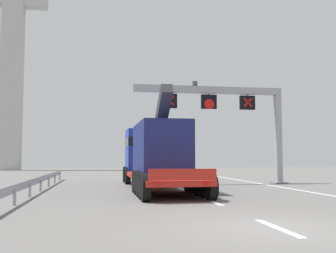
# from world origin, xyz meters

# --- Properties ---
(ground) EXTENTS (112.00, 112.00, 0.00)m
(ground) POSITION_xyz_m (0.00, 0.00, 0.00)
(ground) COLOR slate
(lane_markings) EXTENTS (0.20, 62.03, 0.01)m
(lane_markings) POSITION_xyz_m (0.13, 23.71, 0.01)
(lane_markings) COLOR silver
(lane_markings) RESTS_ON ground
(edge_line_right) EXTENTS (0.20, 63.00, 0.01)m
(edge_line_right) POSITION_xyz_m (6.20, 12.00, 0.01)
(edge_line_right) COLOR silver
(edge_line_right) RESTS_ON ground
(overhead_lane_gantry) EXTENTS (10.31, 0.90, 6.75)m
(overhead_lane_gantry) POSITION_xyz_m (4.11, 15.81, 5.15)
(overhead_lane_gantry) COLOR #9EA0A5
(overhead_lane_gantry) RESTS_ON ground
(heavy_haul_truck_red) EXTENTS (3.11, 14.08, 5.30)m
(heavy_haul_truck_red) POSITION_xyz_m (-1.23, 13.70, 1.99)
(heavy_haul_truck_red) COLOR red
(heavy_haul_truck_red) RESTS_ON ground
(guardrail_left) EXTENTS (0.13, 25.10, 0.76)m
(guardrail_left) POSITION_xyz_m (-7.40, 10.55, 0.56)
(guardrail_left) COLOR #999EA3
(guardrail_left) RESTS_ON ground
(bridge_pylon_distant) EXTENTS (9.00, 2.00, 37.61)m
(bridge_pylon_distant) POSITION_xyz_m (-16.59, 47.05, 19.20)
(bridge_pylon_distant) COLOR #B7B7B2
(bridge_pylon_distant) RESTS_ON ground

